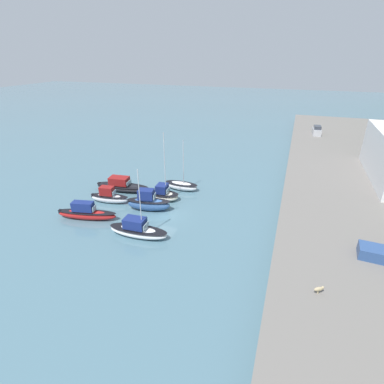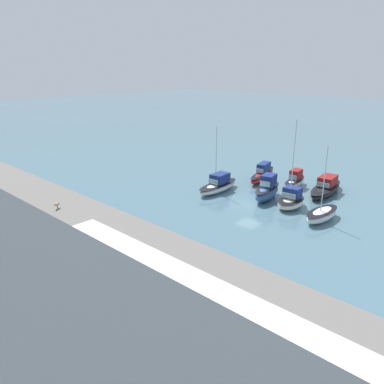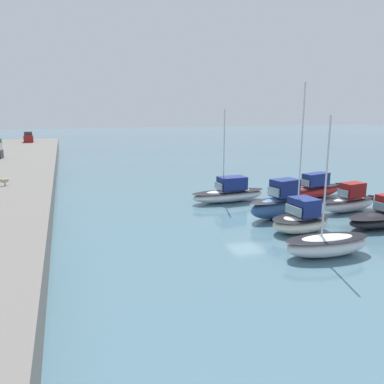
# 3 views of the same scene
# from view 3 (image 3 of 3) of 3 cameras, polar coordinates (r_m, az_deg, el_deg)

# --- Properties ---
(ground_plane) EXTENTS (320.00, 320.00, 0.00)m
(ground_plane) POSITION_cam_3_polar(r_m,az_deg,el_deg) (29.46, 8.26, -4.01)
(ground_plane) COLOR slate
(moored_boat_0) EXTENTS (2.22, 5.40, 7.98)m
(moored_boat_0) POSITION_cam_3_polar(r_m,az_deg,el_deg) (23.07, 19.85, -7.52)
(moored_boat_0) COLOR white
(moored_boat_0) RESTS_ON ground_plane
(moored_boat_1) EXTENTS (2.82, 4.53, 9.97)m
(moored_boat_1) POSITION_cam_3_polar(r_m,az_deg,el_deg) (26.84, 16.29, -4.04)
(moored_boat_1) COLOR white
(moored_boat_1) RESTS_ON ground_plane
(moored_boat_2) EXTENTS (2.98, 6.16, 3.02)m
(moored_boat_2) POSITION_cam_3_polar(r_m,az_deg,el_deg) (29.95, 13.50, -1.72)
(moored_boat_2) COLOR #33568E
(moored_boat_2) RESTS_ON ground_plane
(moored_boat_3) EXTENTS (2.50, 7.24, 8.36)m
(moored_boat_3) POSITION_cam_3_polar(r_m,az_deg,el_deg) (34.49, 5.66, -0.10)
(moored_boat_3) COLOR white
(moored_boat_3) RESTS_ON ground_plane
(moored_boat_5) EXTENTS (2.28, 5.72, 2.40)m
(moored_boat_5) POSITION_cam_3_polar(r_m,az_deg,el_deg) (33.60, 22.89, -1.31)
(moored_boat_5) COLOR white
(moored_boat_5) RESTS_ON ground_plane
(moored_boat_6) EXTENTS (3.15, 7.96, 2.40)m
(moored_boat_6) POSITION_cam_3_polar(r_m,az_deg,el_deg) (37.44, 17.95, 0.38)
(moored_boat_6) COLOR red
(moored_boat_6) RESTS_ON ground_plane
(parked_car_1) EXTENTS (4.29, 2.02, 2.16)m
(parked_car_1) POSITION_cam_3_polar(r_m,az_deg,el_deg) (85.82, -23.65, 7.60)
(parked_car_1) COLOR maroon
(parked_car_1) RESTS_ON quay_promenade
(person_on_quay) EXTENTS (0.40, 0.40, 2.14)m
(person_on_quay) POSITION_cam_3_polar(r_m,az_deg,el_deg) (69.39, -27.13, 6.56)
(person_on_quay) COLOR #232838
(person_on_quay) RESTS_ON quay_promenade
(dog_on_quay) EXTENTS (0.67, 0.84, 0.68)m
(dog_on_quay) POSITION_cam_3_polar(r_m,az_deg,el_deg) (36.54, -26.71, 1.57)
(dog_on_quay) COLOR tan
(dog_on_quay) RESTS_ON quay_promenade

